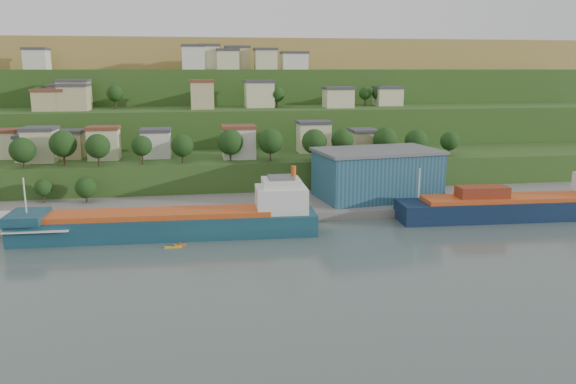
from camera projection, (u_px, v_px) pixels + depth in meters
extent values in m
plane|color=#43514C|center=(237.00, 245.00, 114.75)|extent=(500.00, 500.00, 0.00)
cube|color=slate|center=(307.00, 208.00, 144.86)|extent=(220.00, 26.00, 4.00)
cube|color=#284719|center=(224.00, 188.00, 168.75)|extent=(260.00, 32.00, 20.00)
cube|color=#284719|center=(220.00, 171.00, 197.68)|extent=(280.00, 32.00, 44.00)
cube|color=#284719|center=(217.00, 158.00, 226.61)|extent=(300.00, 32.00, 70.00)
cube|color=olive|center=(212.00, 137.00, 297.98)|extent=(360.00, 120.00, 96.00)
cube|color=beige|center=(1.00, 145.00, 161.09)|extent=(9.59, 7.57, 7.50)
cube|color=brown|center=(0.00, 131.00, 160.19)|extent=(10.19, 8.17, 0.90)
cube|color=beige|center=(32.00, 149.00, 157.30)|extent=(7.10, 8.71, 6.48)
cube|color=#3F3F44|center=(30.00, 136.00, 156.51)|extent=(7.70, 9.31, 0.90)
cube|color=beige|center=(41.00, 146.00, 155.04)|extent=(8.30, 8.61, 8.72)
cube|color=#3F3F44|center=(39.00, 129.00, 154.01)|extent=(8.90, 9.21, 0.90)
cube|color=tan|center=(67.00, 146.00, 161.02)|extent=(8.82, 7.50, 7.25)
cube|color=#3F3F44|center=(66.00, 132.00, 160.15)|extent=(9.42, 8.10, 0.90)
cube|color=beige|center=(104.00, 144.00, 159.02)|extent=(8.40, 7.02, 8.50)
cube|color=brown|center=(103.00, 128.00, 158.02)|extent=(9.00, 7.62, 0.90)
cube|color=silver|center=(156.00, 144.00, 162.71)|extent=(8.13, 8.32, 7.51)
cube|color=#3F3F44|center=(156.00, 130.00, 161.81)|extent=(8.73, 8.92, 0.90)
cube|color=silver|center=(239.00, 143.00, 161.46)|extent=(9.19, 8.43, 8.52)
cube|color=brown|center=(238.00, 127.00, 160.45)|extent=(9.79, 9.03, 0.90)
cube|color=beige|center=(314.00, 138.00, 172.44)|extent=(9.63, 7.15, 8.81)
cube|color=#3F3F44|center=(314.00, 122.00, 171.40)|extent=(10.23, 7.75, 0.90)
cube|color=tan|center=(363.00, 143.00, 168.91)|extent=(7.24, 8.89, 6.72)
cube|color=#3F3F44|center=(363.00, 130.00, 168.10)|extent=(7.84, 9.49, 0.90)
cube|color=tan|center=(50.00, 101.00, 180.35)|extent=(9.54, 8.12, 6.12)
cube|color=brown|center=(49.00, 90.00, 179.60)|extent=(10.14, 8.72, 0.90)
cube|color=tan|center=(63.00, 98.00, 187.37)|extent=(7.70, 8.40, 7.49)
cube|color=#3F3F44|center=(62.00, 85.00, 186.47)|extent=(8.30, 9.00, 0.90)
cube|color=tan|center=(75.00, 95.00, 189.80)|extent=(9.83, 8.76, 9.00)
cube|color=#3F3F44|center=(73.00, 80.00, 188.74)|extent=(10.43, 9.36, 0.90)
cube|color=tan|center=(74.00, 99.00, 181.19)|extent=(9.05, 7.88, 7.69)
cube|color=#3F3F44|center=(73.00, 85.00, 180.27)|extent=(9.65, 8.48, 0.90)
cube|color=tan|center=(202.00, 96.00, 189.01)|extent=(7.57, 8.98, 8.85)
cube|color=brown|center=(202.00, 81.00, 187.97)|extent=(8.17, 9.58, 0.90)
cube|color=beige|center=(259.00, 95.00, 196.47)|extent=(9.69, 8.76, 8.53)
cube|color=#3F3F44|center=(259.00, 81.00, 195.46)|extent=(10.29, 9.36, 0.90)
cube|color=beige|center=(338.00, 99.00, 195.05)|extent=(9.65, 7.92, 6.28)
cube|color=#3F3F44|center=(338.00, 88.00, 194.28)|extent=(10.25, 8.52, 0.90)
cube|color=beige|center=(388.00, 97.00, 206.12)|extent=(9.17, 8.05, 6.11)
cube|color=#3F3F44|center=(388.00, 87.00, 205.37)|extent=(9.77, 8.65, 0.90)
cube|color=silver|center=(37.00, 60.00, 211.05)|extent=(8.14, 8.71, 7.12)
cube|color=#3F3F44|center=(36.00, 49.00, 210.20)|extent=(8.74, 9.31, 0.90)
cube|color=silver|center=(193.00, 58.00, 211.66)|extent=(8.35, 7.44, 8.31)
cube|color=#3F3F44|center=(193.00, 46.00, 210.67)|extent=(8.95, 8.04, 0.90)
cube|color=beige|center=(209.00, 58.00, 215.74)|extent=(8.04, 8.62, 8.60)
cube|color=#3F3F44|center=(209.00, 45.00, 214.73)|extent=(8.64, 9.22, 0.90)
cube|color=beige|center=(228.00, 60.00, 214.36)|extent=(8.28, 8.30, 6.87)
cube|color=#3F3F44|center=(227.00, 50.00, 213.53)|extent=(8.88, 8.90, 0.90)
cube|color=tan|center=(237.00, 59.00, 220.06)|extent=(9.16, 7.75, 8.16)
cube|color=#3F3F44|center=(237.00, 47.00, 219.09)|extent=(9.76, 8.35, 0.90)
cube|color=beige|center=(266.00, 60.00, 216.65)|extent=(8.26, 7.48, 7.21)
cube|color=#3F3F44|center=(265.00, 49.00, 215.79)|extent=(8.86, 8.08, 0.90)
cube|color=silver|center=(294.00, 62.00, 222.25)|extent=(9.96, 7.95, 6.07)
cube|color=#3F3F44|center=(294.00, 53.00, 221.50)|extent=(10.56, 8.55, 0.90)
cylinder|color=#382619|center=(24.00, 162.00, 145.79)|extent=(0.50, 0.50, 2.82)
sphere|color=black|center=(22.00, 150.00, 145.10)|extent=(6.59, 6.59, 6.59)
cylinder|color=#382619|center=(64.00, 159.00, 148.38)|extent=(0.50, 0.50, 4.00)
sphere|color=black|center=(63.00, 144.00, 147.53)|extent=(7.04, 7.04, 7.04)
cylinder|color=#382619|center=(99.00, 159.00, 148.16)|extent=(0.50, 0.50, 3.56)
sphere|color=black|center=(98.00, 146.00, 147.40)|extent=(6.45, 6.45, 6.45)
cylinder|color=#382619|center=(142.00, 158.00, 151.31)|extent=(0.50, 0.50, 3.51)
sphere|color=black|center=(142.00, 146.00, 150.61)|extent=(5.49, 5.49, 5.49)
cylinder|color=#382619|center=(183.00, 157.00, 153.93)|extent=(0.50, 0.50, 3.04)
sphere|color=black|center=(182.00, 145.00, 153.25)|extent=(6.13, 6.13, 6.13)
cylinder|color=#382619|center=(230.00, 155.00, 156.43)|extent=(0.50, 0.50, 3.39)
sphere|color=black|center=(230.00, 142.00, 155.64)|extent=(7.13, 7.13, 7.13)
cylinder|color=#382619|center=(270.00, 155.00, 156.45)|extent=(0.50, 0.50, 3.67)
sphere|color=black|center=(270.00, 141.00, 155.64)|extent=(7.00, 7.00, 7.00)
cylinder|color=#382619|center=(314.00, 154.00, 157.29)|extent=(0.50, 0.50, 3.47)
sphere|color=black|center=(314.00, 142.00, 156.51)|extent=(6.92, 6.92, 6.92)
cylinder|color=#382619|center=(342.00, 153.00, 158.11)|extent=(0.50, 0.50, 3.89)
sphere|color=black|center=(343.00, 140.00, 157.33)|extent=(6.30, 6.30, 6.30)
cylinder|color=#382619|center=(385.00, 152.00, 161.32)|extent=(0.50, 0.50, 3.52)
sphere|color=black|center=(385.00, 139.00, 160.53)|extent=(6.98, 6.98, 6.98)
cylinder|color=#382619|center=(415.00, 152.00, 163.13)|extent=(0.50, 0.50, 2.97)
sphere|color=black|center=(416.00, 141.00, 162.43)|extent=(6.56, 6.56, 6.56)
cylinder|color=#382619|center=(449.00, 151.00, 166.86)|extent=(0.50, 0.50, 2.75)
sphere|color=black|center=(450.00, 141.00, 166.24)|extent=(5.53, 5.53, 5.53)
cylinder|color=#382619|center=(365.00, 101.00, 204.75)|extent=(0.50, 0.50, 3.26)
sphere|color=black|center=(365.00, 93.00, 204.13)|extent=(4.54, 4.54, 4.54)
cylinder|color=#382619|center=(379.00, 101.00, 206.36)|extent=(0.50, 0.50, 3.07)
sphere|color=black|center=(380.00, 93.00, 205.70)|extent=(5.53, 5.53, 5.53)
cylinder|color=#382619|center=(277.00, 103.00, 195.73)|extent=(0.50, 0.50, 3.14)
sphere|color=black|center=(277.00, 94.00, 195.08)|extent=(5.33, 5.33, 5.33)
cylinder|color=#382619|center=(116.00, 103.00, 189.42)|extent=(0.50, 0.50, 3.67)
sphere|color=black|center=(115.00, 93.00, 188.71)|extent=(5.46, 5.46, 5.46)
cylinder|color=#382619|center=(39.00, 104.00, 182.86)|extent=(0.50, 0.50, 4.03)
sphere|color=black|center=(38.00, 94.00, 182.15)|extent=(4.62, 4.62, 4.62)
cube|color=#122E46|center=(168.00, 230.00, 120.33)|extent=(64.01, 12.08, 6.37)
cube|color=#C64B1A|center=(159.00, 214.00, 119.24)|extent=(47.58, 9.73, 1.09)
cube|color=#122E46|center=(27.00, 217.00, 115.06)|extent=(7.60, 10.25, 1.82)
cube|color=silver|center=(281.00, 199.00, 122.88)|extent=(11.21, 9.45, 5.46)
cube|color=silver|center=(281.00, 183.00, 122.10)|extent=(8.43, 7.55, 1.82)
cube|color=#595B5E|center=(281.00, 177.00, 121.84)|extent=(5.64, 5.64, 0.55)
cylinder|color=#C64B1A|center=(293.00, 172.00, 122.03)|extent=(1.13, 1.13, 2.73)
cylinder|color=silver|center=(25.00, 195.00, 114.09)|extent=(0.34, 0.34, 7.28)
cube|color=silver|center=(42.00, 226.00, 115.92)|extent=(13.07, 10.70, 0.23)
cube|color=#0B1D34|center=(519.00, 213.00, 135.04)|extent=(59.75, 12.24, 6.53)
cube|color=#C64B1A|center=(513.00, 198.00, 133.93)|extent=(43.85, 9.83, 0.99)
cylinder|color=silver|center=(419.00, 183.00, 129.31)|extent=(0.33, 0.33, 6.93)
cube|color=maroon|center=(482.00, 192.00, 132.32)|extent=(12.07, 5.41, 2.57)
cube|color=navy|center=(377.00, 175.00, 146.75)|extent=(32.13, 21.84, 12.00)
cube|color=#595B5E|center=(377.00, 151.00, 145.38)|extent=(33.25, 22.96, 0.80)
cube|color=silver|center=(6.00, 218.00, 125.30)|extent=(5.89, 2.52, 2.73)
cube|color=silver|center=(47.00, 220.00, 127.34)|extent=(3.75, 1.99, 0.71)
cube|color=orange|center=(179.00, 245.00, 114.36)|extent=(2.82, 0.50, 0.21)
sphere|color=#3F3F44|center=(179.00, 243.00, 114.29)|extent=(0.49, 0.49, 0.49)
cube|color=gold|center=(173.00, 247.00, 112.83)|extent=(3.47, 0.78, 0.26)
sphere|color=#3F3F44|center=(173.00, 245.00, 112.73)|extent=(0.60, 0.60, 0.60)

